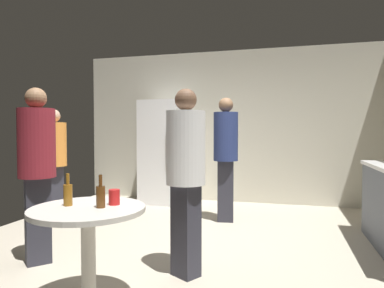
% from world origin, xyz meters
% --- Properties ---
extents(ground_plane, '(5.20, 5.20, 0.10)m').
position_xyz_m(ground_plane, '(0.00, 0.00, -0.05)').
color(ground_plane, '#B2A893').
extents(wall_back, '(5.32, 0.06, 2.70)m').
position_xyz_m(wall_back, '(0.00, 2.63, 1.35)').
color(wall_back, beige).
rests_on(wall_back, ground_plane).
extents(refrigerator, '(0.70, 0.68, 1.80)m').
position_xyz_m(refrigerator, '(-1.06, 2.20, 0.90)').
color(refrigerator, white).
rests_on(refrigerator, ground_plane).
extents(foreground_table, '(0.80, 0.80, 0.73)m').
position_xyz_m(foreground_table, '(-0.29, -1.41, 0.63)').
color(foreground_table, beige).
rests_on(foreground_table, ground_plane).
extents(beer_bottle_amber, '(0.06, 0.06, 0.23)m').
position_xyz_m(beer_bottle_amber, '(-0.45, -1.41, 0.82)').
color(beer_bottle_amber, '#8C5919').
rests_on(beer_bottle_amber, foreground_table).
extents(beer_bottle_brown, '(0.06, 0.06, 0.23)m').
position_xyz_m(beer_bottle_brown, '(-0.20, -1.40, 0.82)').
color(beer_bottle_brown, '#593314').
rests_on(beer_bottle_brown, foreground_table).
extents(plastic_cup_red, '(0.08, 0.08, 0.11)m').
position_xyz_m(plastic_cup_red, '(-0.15, -1.29, 0.79)').
color(plastic_cup_red, red).
rests_on(plastic_cup_red, foreground_table).
extents(person_in_maroon_shirt, '(0.48, 0.48, 1.68)m').
position_xyz_m(person_in_maroon_shirt, '(-1.24, -0.76, 0.98)').
color(person_in_maroon_shirt, '#2D2D38').
rests_on(person_in_maroon_shirt, ground_plane).
extents(person_in_orange_shirt, '(0.48, 0.48, 1.57)m').
position_xyz_m(person_in_orange_shirt, '(-2.11, 0.63, 0.92)').
color(person_in_orange_shirt, '#2D2D38').
rests_on(person_in_orange_shirt, ground_plane).
extents(person_in_white_shirt, '(0.47, 0.47, 1.63)m').
position_xyz_m(person_in_white_shirt, '(0.21, -0.67, 0.95)').
color(person_in_white_shirt, '#2D2D38').
rests_on(person_in_white_shirt, ground_plane).
extents(person_in_navy_shirt, '(0.38, 0.38, 1.73)m').
position_xyz_m(person_in_navy_shirt, '(0.23, 1.23, 1.02)').
color(person_in_navy_shirt, '#2D2D38').
rests_on(person_in_navy_shirt, ground_plane).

